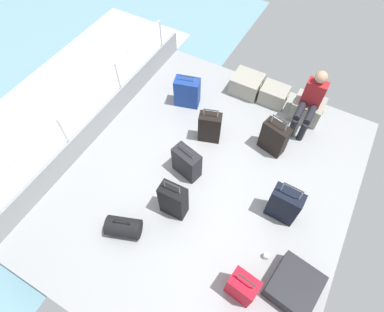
# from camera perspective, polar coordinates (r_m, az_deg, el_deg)

# --- Properties ---
(ground_plane) EXTENTS (4.40, 5.20, 0.06)m
(ground_plane) POSITION_cam_1_polar(r_m,az_deg,el_deg) (5.16, 2.92, -4.63)
(ground_plane) COLOR #939699
(gunwale_port) EXTENTS (0.06, 5.20, 0.45)m
(gunwale_port) POSITION_cam_1_polar(r_m,az_deg,el_deg) (5.78, -16.48, 6.04)
(gunwale_port) COLOR #939699
(gunwale_port) RESTS_ON ground_plane
(railing_port) EXTENTS (0.04, 4.20, 1.02)m
(railing_port) POSITION_cam_1_polar(r_m,az_deg,el_deg) (5.38, -17.90, 9.81)
(railing_port) COLOR silver
(railing_port) RESTS_ON ground_plane
(sea_wake) EXTENTS (12.00, 12.00, 0.01)m
(sea_wake) POSITION_cam_1_polar(r_m,az_deg,el_deg) (7.04, -24.31, 7.15)
(sea_wake) COLOR #6B99A8
(sea_wake) RESTS_ON ground_plane
(cargo_crate_0) EXTENTS (0.59, 0.50, 0.37)m
(cargo_crate_0) POSITION_cam_1_polar(r_m,az_deg,el_deg) (6.34, 9.93, 12.80)
(cargo_crate_0) COLOR gray
(cargo_crate_0) RESTS_ON ground_plane
(cargo_crate_1) EXTENTS (0.53, 0.40, 0.34)m
(cargo_crate_1) POSITION_cam_1_polar(r_m,az_deg,el_deg) (6.26, 14.70, 10.74)
(cargo_crate_1) COLOR gray
(cargo_crate_1) RESTS_ON ground_plane
(cargo_crate_2) EXTENTS (0.56, 0.46, 0.40)m
(cargo_crate_2) POSITION_cam_1_polar(r_m,az_deg,el_deg) (6.14, 20.24, 8.06)
(cargo_crate_2) COLOR gray
(cargo_crate_2) RESTS_ON ground_plane
(passenger_seated) EXTENTS (0.34, 0.66, 1.10)m
(passenger_seated) POSITION_cam_1_polar(r_m,az_deg,el_deg) (5.75, 20.80, 9.40)
(passenger_seated) COLOR maroon
(passenger_seated) RESTS_ON ground_plane
(suitcase_0) EXTENTS (0.43, 0.32, 0.74)m
(suitcase_0) POSITION_cam_1_polar(r_m,az_deg,el_deg) (5.38, 3.25, 5.24)
(suitcase_0) COLOR black
(suitcase_0) RESTS_ON ground_plane
(suitcase_1) EXTENTS (0.39, 0.29, 0.68)m
(suitcase_1) POSITION_cam_1_polar(r_m,az_deg,el_deg) (4.33, 9.15, -22.52)
(suitcase_1) COLOR #B70C1E
(suitcase_1) RESTS_ON ground_plane
(suitcase_2) EXTENTS (0.48, 0.32, 0.78)m
(suitcase_2) POSITION_cam_1_polar(r_m,az_deg,el_deg) (5.40, 14.70, 3.26)
(suitcase_2) COLOR black
(suitcase_2) RESTS_ON ground_plane
(suitcase_3) EXTENTS (0.51, 0.37, 0.68)m
(suitcase_3) POSITION_cam_1_polar(r_m,az_deg,el_deg) (5.95, -0.88, 11.57)
(suitcase_3) COLOR navy
(suitcase_3) RESTS_ON ground_plane
(suitcase_4) EXTENTS (0.50, 0.33, 0.64)m
(suitcase_4) POSITION_cam_1_polar(r_m,az_deg,el_deg) (4.98, -0.96, -1.22)
(suitcase_4) COLOR black
(suitcase_4) RESTS_ON ground_plane
(suitcase_5) EXTENTS (0.45, 0.25, 0.86)m
(suitcase_5) POSITION_cam_1_polar(r_m,az_deg,el_deg) (4.76, 16.45, -8.50)
(suitcase_5) COLOR black
(suitcase_5) RESTS_ON ground_plane
(suitcase_6) EXTENTS (0.67, 0.72, 0.27)m
(suitcase_6) POSITION_cam_1_polar(r_m,az_deg,el_deg) (4.62, 18.14, -21.58)
(suitcase_6) COLOR black
(suitcase_6) RESTS_ON ground_plane
(suitcase_7) EXTENTS (0.40, 0.24, 0.83)m
(suitcase_7) POSITION_cam_1_polar(r_m,az_deg,el_deg) (4.59, -3.40, -8.08)
(suitcase_7) COLOR black
(suitcase_7) RESTS_ON ground_plane
(duffel_bag) EXTENTS (0.57, 0.45, 0.42)m
(duffel_bag) POSITION_cam_1_polar(r_m,az_deg,el_deg) (4.73, -12.38, -12.55)
(duffel_bag) COLOR black
(duffel_bag) RESTS_ON ground_plane
(paper_cup) EXTENTS (0.08, 0.08, 0.10)m
(paper_cup) POSITION_cam_1_polar(r_m,az_deg,el_deg) (4.72, 13.38, -17.30)
(paper_cup) COLOR white
(paper_cup) RESTS_ON ground_plane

